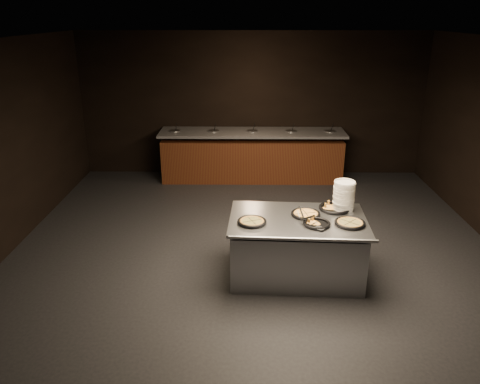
{
  "coord_description": "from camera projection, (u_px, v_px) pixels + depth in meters",
  "views": [
    {
      "loc": [
        -0.14,
        -5.57,
        3.22
      ],
      "look_at": [
        -0.21,
        0.3,
        0.96
      ],
      "focal_mm": 35.0,
      "sensor_mm": 36.0,
      "label": 1
    }
  ],
  "objects": [
    {
      "name": "pan_veggie_whole",
      "position": [
        252.0,
        222.0,
        5.7
      ],
      "size": [
        0.36,
        0.36,
        0.04
      ],
      "rotation": [
        0.0,
        0.0,
        0.41
      ],
      "color": "black",
      "rests_on": "serving_counter"
    },
    {
      "name": "serving_counter",
      "position": [
        296.0,
        248.0,
        5.99
      ],
      "size": [
        1.76,
        1.18,
        0.81
      ],
      "rotation": [
        0.0,
        0.0,
        -0.05
      ],
      "color": "#ACAEB3",
      "rests_on": "ground"
    },
    {
      "name": "pan_veggie_slices",
      "position": [
        350.0,
        223.0,
        5.67
      ],
      "size": [
        0.37,
        0.37,
        0.04
      ],
      "rotation": [
        0.0,
        0.0,
        -0.78
      ],
      "color": "black",
      "rests_on": "serving_counter"
    },
    {
      "name": "pan_cheese_whole",
      "position": [
        306.0,
        214.0,
        5.92
      ],
      "size": [
        0.37,
        0.37,
        0.04
      ],
      "rotation": [
        0.0,
        0.0,
        0.2
      ],
      "color": "black",
      "rests_on": "serving_counter"
    },
    {
      "name": "server_left",
      "position": [
        300.0,
        214.0,
        5.79
      ],
      "size": [
        0.15,
        0.31,
        0.16
      ],
      "rotation": [
        0.0,
        0.0,
        1.95
      ],
      "color": "#ACAEB3",
      "rests_on": "serving_counter"
    },
    {
      "name": "room",
      "position": [
        256.0,
        164.0,
        5.83
      ],
      "size": [
        7.02,
        8.02,
        2.92
      ],
      "color": "black",
      "rests_on": "ground"
    },
    {
      "name": "pan_cheese_slices_a",
      "position": [
        335.0,
        208.0,
        6.1
      ],
      "size": [
        0.41,
        0.41,
        0.04
      ],
      "rotation": [
        0.0,
        0.0,
        1.33
      ],
      "color": "black",
      "rests_on": "serving_counter"
    },
    {
      "name": "pan_cheese_slices_b",
      "position": [
        317.0,
        223.0,
        5.65
      ],
      "size": [
        0.33,
        0.33,
        0.04
      ],
      "rotation": [
        0.0,
        0.0,
        1.93
      ],
      "color": "black",
      "rests_on": "serving_counter"
    },
    {
      "name": "server_right",
      "position": [
        311.0,
        221.0,
        5.58
      ],
      "size": [
        0.29,
        0.26,
        0.17
      ],
      "rotation": [
        0.0,
        0.0,
        -0.68
      ],
      "color": "#ACAEB3",
      "rests_on": "serving_counter"
    },
    {
      "name": "salad_bar",
      "position": [
        252.0,
        159.0,
        9.51
      ],
      "size": [
        3.7,
        0.83,
        1.18
      ],
      "color": "#5B3215",
      "rests_on": "ground"
    },
    {
      "name": "plate_stack",
      "position": [
        344.0,
        196.0,
        6.04
      ],
      "size": [
        0.27,
        0.27,
        0.38
      ],
      "primitive_type": "cylinder",
      "color": "white",
      "rests_on": "serving_counter"
    }
  ]
}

